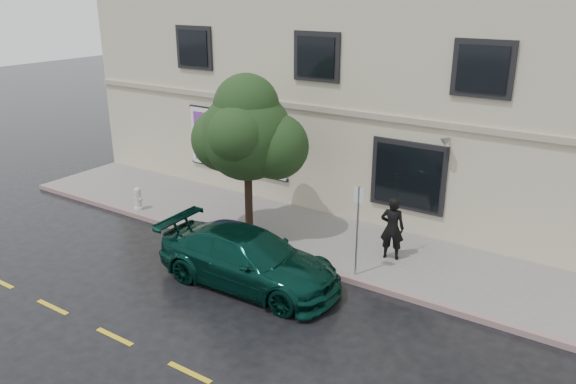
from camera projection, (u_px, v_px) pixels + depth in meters
The scene contains 12 objects.
ground at pixel (219, 273), 14.98m from camera, with size 90.00×90.00×0.00m, color black.
sidewalk at pixel (286, 230), 17.50m from camera, with size 20.00×3.50×0.15m, color gray.
curb at pixel (252, 250), 16.13m from camera, with size 20.00×0.18×0.16m, color slate.
road_marking at pixel (115, 337), 12.23m from camera, with size 19.00×0.12×0.01m, color gold.
building at pixel (371, 93), 20.84m from camera, with size 20.00×8.12×7.00m.
billboard at pixel (237, 142), 19.79m from camera, with size 4.30×0.16×2.20m.
car at pixel (248, 259), 14.21m from camera, with size 2.17×4.92×1.43m, color #083027.
pedestrian at pixel (392, 228), 15.20m from camera, with size 0.65×0.43×1.78m, color black.
umbrella at pixel (395, 183), 14.76m from camera, with size 1.08×1.08×0.79m, color black.
street_tree at pixel (247, 136), 16.01m from camera, with size 2.62×2.62×4.38m.
fire_hydrant at pixel (138, 199), 18.79m from camera, with size 0.32×0.30×0.78m.
sign_pole at pixel (358, 222), 14.10m from camera, with size 0.30×0.06×2.43m.
Camera 1 is at (8.90, -10.11, 7.15)m, focal length 35.00 mm.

